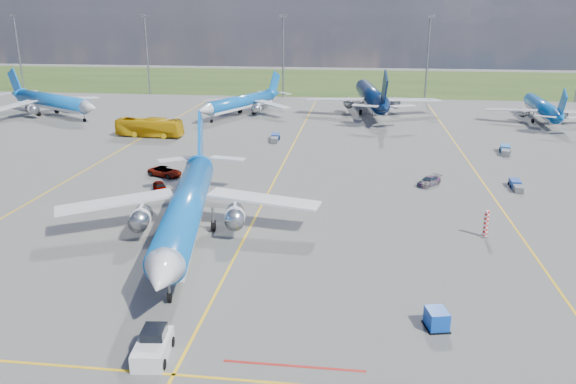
# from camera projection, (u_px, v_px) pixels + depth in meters

# --- Properties ---
(ground) EXTENTS (400.00, 400.00, 0.00)m
(ground) POSITION_uv_depth(u_px,v_px,m) (236.00, 254.00, 56.92)
(ground) COLOR #5C5C5A
(ground) RESTS_ON ground
(grass_strip) EXTENTS (400.00, 80.00, 0.01)m
(grass_strip) POSITION_uv_depth(u_px,v_px,m) (326.00, 81.00, 198.54)
(grass_strip) COLOR #2D4719
(grass_strip) RESTS_ON ground
(taxiway_lines) EXTENTS (60.25, 160.00, 0.02)m
(taxiway_lines) POSITION_uv_depth(u_px,v_px,m) (277.00, 178.00, 83.06)
(taxiway_lines) COLOR yellow
(taxiway_lines) RESTS_ON ground
(floodlight_masts) EXTENTS (202.20, 0.50, 22.70)m
(floodlight_masts) POSITION_uv_depth(u_px,v_px,m) (354.00, 53.00, 155.73)
(floodlight_masts) COLOR slate
(floodlight_masts) RESTS_ON ground
(warning_post) EXTENTS (0.50, 0.50, 3.00)m
(warning_post) POSITION_uv_depth(u_px,v_px,m) (486.00, 224.00, 60.91)
(warning_post) COLOR red
(warning_post) RESTS_ON ground
(bg_jet_nw) EXTENTS (47.10, 43.92, 9.88)m
(bg_jet_nw) POSITION_uv_depth(u_px,v_px,m) (54.00, 116.00, 132.35)
(bg_jet_nw) COLOR blue
(bg_jet_nw) RESTS_ON ground
(bg_jet_nnw) EXTENTS (37.34, 41.40, 8.86)m
(bg_jet_nnw) POSITION_uv_depth(u_px,v_px,m) (242.00, 115.00, 133.21)
(bg_jet_nnw) COLOR blue
(bg_jet_nnw) RESTS_ON ground
(bg_jet_n) EXTENTS (39.24, 48.64, 11.78)m
(bg_jet_n) POSITION_uv_depth(u_px,v_px,m) (370.00, 112.00, 136.70)
(bg_jet_n) COLOR #071B41
(bg_jet_n) RESTS_ON ground
(bg_jet_ne) EXTENTS (28.07, 35.72, 8.97)m
(bg_jet_ne) POSITION_uv_depth(u_px,v_px,m) (540.00, 121.00, 125.77)
(bg_jet_ne) COLOR blue
(bg_jet_ne) RESTS_ON ground
(main_airliner) EXTENTS (37.93, 45.75, 10.70)m
(main_airliner) POSITION_uv_depth(u_px,v_px,m) (188.00, 240.00, 60.50)
(main_airliner) COLOR blue
(main_airliner) RESTS_ON ground
(pushback_tug) EXTENTS (2.63, 5.97, 1.99)m
(pushback_tug) POSITION_uv_depth(u_px,v_px,m) (153.00, 346.00, 39.89)
(pushback_tug) COLOR silver
(pushback_tug) RESTS_ON ground
(uld_container) EXTENTS (1.90, 2.18, 1.51)m
(uld_container) POSITION_uv_depth(u_px,v_px,m) (437.00, 319.00, 43.52)
(uld_container) COLOR #0C41B4
(uld_container) RESTS_ON ground
(apron_bus) EXTENTS (13.50, 4.14, 3.70)m
(apron_bus) POSITION_uv_depth(u_px,v_px,m) (149.00, 127.00, 109.73)
(apron_bus) COLOR gold
(apron_bus) RESTS_ON ground
(service_car_a) EXTENTS (3.28, 4.12, 1.32)m
(service_car_a) POSITION_uv_depth(u_px,v_px,m) (160.00, 187.00, 76.62)
(service_car_a) COLOR #999999
(service_car_a) RESTS_ON ground
(service_car_b) EXTENTS (5.83, 4.26, 1.47)m
(service_car_b) POSITION_uv_depth(u_px,v_px,m) (165.00, 172.00, 83.55)
(service_car_b) COLOR #999999
(service_car_b) RESTS_ON ground
(service_car_c) EXTENTS (4.08, 4.52, 1.26)m
(service_car_c) POSITION_uv_depth(u_px,v_px,m) (429.00, 181.00, 79.35)
(service_car_c) COLOR #999999
(service_car_c) RESTS_ON ground
(baggage_tug_w) EXTENTS (1.50, 4.67, 1.03)m
(baggage_tug_w) POSITION_uv_depth(u_px,v_px,m) (516.00, 185.00, 77.86)
(baggage_tug_w) COLOR #1A3D9D
(baggage_tug_w) RESTS_ON ground
(baggage_tug_c) EXTENTS (1.74, 5.22, 1.15)m
(baggage_tug_c) POSITION_uv_depth(u_px,v_px,m) (275.00, 138.00, 106.88)
(baggage_tug_c) COLOR navy
(baggage_tug_c) RESTS_ON ground
(baggage_tug_e) EXTENTS (2.43, 5.56, 1.21)m
(baggage_tug_e) POSITION_uv_depth(u_px,v_px,m) (505.00, 150.00, 97.31)
(baggage_tug_e) COLOR #1A5AA1
(baggage_tug_e) RESTS_ON ground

